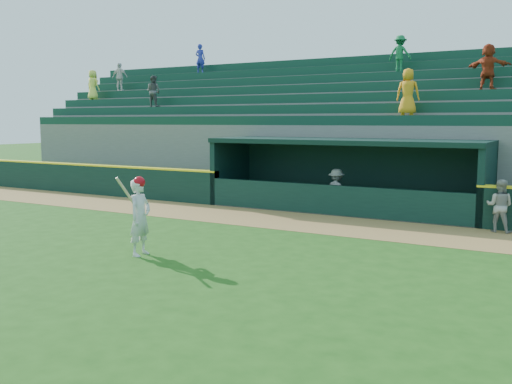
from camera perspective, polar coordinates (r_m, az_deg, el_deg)
ground at (r=13.20m, az=-3.48°, el=-6.36°), size 120.00×120.00×0.00m
warning_track at (r=17.41m, az=5.43°, el=-3.06°), size 40.00×3.00×0.01m
field_wall_left at (r=26.03m, az=-18.26°, el=1.30°), size 15.50×0.30×1.20m
wall_stripe_left at (r=25.98m, az=-18.32°, el=2.69°), size 15.50×0.32×0.06m
dugout_player_front at (r=17.15m, az=23.18°, el=-1.28°), size 0.76×0.62×1.48m
dugout_player_inside at (r=19.39m, az=8.03°, el=0.13°), size 1.01×0.66×1.47m
dugout at (r=20.08m, az=9.15°, el=2.13°), size 9.40×2.80×2.46m
stands at (r=24.35m, az=12.99°, el=5.32°), size 34.50×6.25×6.97m
batter_at_plate at (r=13.31m, az=-11.54°, el=-2.35°), size 0.55×0.80×1.84m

